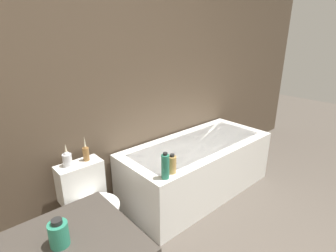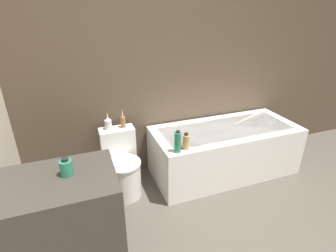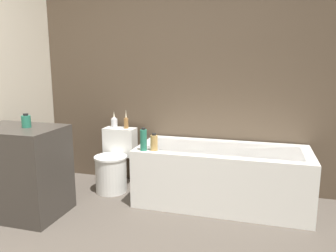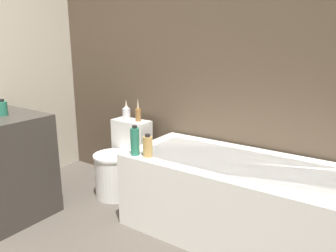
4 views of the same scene
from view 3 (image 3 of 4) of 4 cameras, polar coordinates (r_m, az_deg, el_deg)
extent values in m
cube|color=brown|center=(3.73, 0.45, 9.35)|extent=(6.40, 0.06, 2.60)
cube|color=white|center=(3.38, 9.36, -8.52)|extent=(1.69, 0.74, 0.57)
cube|color=#B7BCC6|center=(3.30, 9.51, -3.91)|extent=(1.49, 0.54, 0.01)
cylinder|color=white|center=(3.70, -9.87, -8.35)|extent=(0.34, 0.34, 0.38)
cylinder|color=white|center=(3.64, -9.98, -5.37)|extent=(0.36, 0.36, 0.02)
cube|color=white|center=(3.84, -8.34, -2.73)|extent=(0.37, 0.18, 0.32)
cube|color=#38332D|center=(3.37, -24.30, -7.16)|extent=(0.79, 0.55, 0.83)
cylinder|color=#267259|center=(3.22, -23.46, 0.72)|extent=(0.08, 0.08, 0.11)
cylinder|color=black|center=(3.21, -23.55, 1.84)|extent=(0.04, 0.04, 0.02)
cylinder|color=silver|center=(3.85, -9.34, 0.50)|extent=(0.07, 0.07, 0.10)
sphere|color=silver|center=(3.84, -9.37, 1.24)|extent=(0.05, 0.05, 0.05)
cone|color=beige|center=(3.83, -9.39, 1.91)|extent=(0.03, 0.03, 0.09)
cylinder|color=olive|center=(3.78, -7.30, 0.46)|extent=(0.05, 0.05, 0.11)
sphere|color=olive|center=(3.77, -7.32, 1.31)|extent=(0.03, 0.03, 0.03)
cone|color=beige|center=(3.76, -7.34, 2.07)|extent=(0.02, 0.02, 0.10)
cylinder|color=#267259|center=(3.15, -4.28, -2.47)|extent=(0.07, 0.07, 0.20)
cylinder|color=black|center=(3.13, -4.31, -0.47)|extent=(0.04, 0.04, 0.02)
cylinder|color=tan|center=(3.15, -2.45, -2.97)|extent=(0.07, 0.07, 0.15)
cylinder|color=black|center=(3.13, -2.46, -1.46)|extent=(0.04, 0.04, 0.02)
camera|label=1|loc=(2.73, -42.14, 13.97)|focal=28.00mm
camera|label=2|loc=(2.14, -51.97, 18.68)|focal=28.00mm
camera|label=4|loc=(1.20, 37.04, 7.97)|focal=35.00mm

